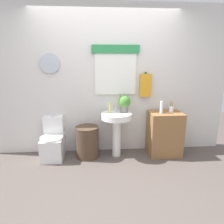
% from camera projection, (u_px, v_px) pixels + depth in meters
% --- Properties ---
extents(ground_plane, '(8.00, 8.00, 0.00)m').
position_uv_depth(ground_plane, '(111.00, 184.00, 2.76)').
color(ground_plane, '#564C47').
extents(back_wall, '(4.40, 0.18, 2.60)m').
position_uv_depth(back_wall, '(106.00, 81.00, 3.54)').
color(back_wall, silver).
rests_on(back_wall, ground_plane).
extents(toilet, '(0.38, 0.51, 0.73)m').
position_uv_depth(toilet, '(53.00, 142.00, 3.48)').
color(toilet, white).
rests_on(toilet, ground_plane).
extents(laundry_hamper, '(0.40, 0.40, 0.55)m').
position_uv_depth(laundry_hamper, '(87.00, 142.00, 3.49)').
color(laundry_hamper, '#4C3828').
rests_on(laundry_hamper, ground_plane).
extents(pedestal_sink, '(0.53, 0.53, 0.79)m').
position_uv_depth(pedestal_sink, '(117.00, 124.00, 3.44)').
color(pedestal_sink, white).
rests_on(pedestal_sink, ground_plane).
extents(faucet, '(0.03, 0.03, 0.10)m').
position_uv_depth(faucet, '(116.00, 109.00, 3.50)').
color(faucet, silver).
rests_on(faucet, pedestal_sink).
extents(wooden_cabinet, '(0.56, 0.44, 0.79)m').
position_uv_depth(wooden_cabinet, '(164.00, 134.00, 3.56)').
color(wooden_cabinet, olive).
rests_on(wooden_cabinet, ground_plane).
extents(soap_bottle, '(0.05, 0.05, 0.17)m').
position_uv_depth(soap_bottle, '(109.00, 108.00, 3.42)').
color(soap_bottle, '#DBD166').
rests_on(soap_bottle, pedestal_sink).
extents(potted_plant, '(0.22, 0.22, 0.30)m').
position_uv_depth(potted_plant, '(124.00, 103.00, 3.42)').
color(potted_plant, slate).
rests_on(potted_plant, pedestal_sink).
extents(lotion_bottle, '(0.05, 0.05, 0.21)m').
position_uv_depth(lotion_bottle, '(161.00, 107.00, 3.39)').
color(lotion_bottle, white).
rests_on(lotion_bottle, wooden_cabinet).
extents(toothbrush_cup, '(0.08, 0.08, 0.19)m').
position_uv_depth(toothbrush_cup, '(171.00, 109.00, 3.47)').
color(toothbrush_cup, silver).
rests_on(toothbrush_cup, wooden_cabinet).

